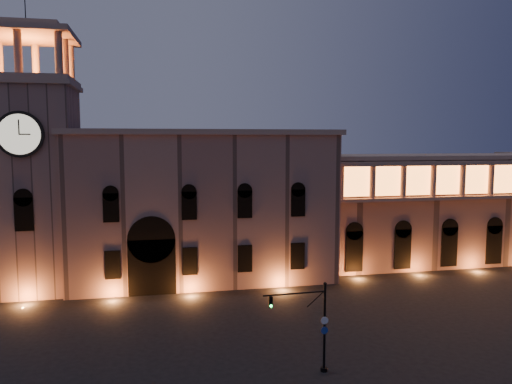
# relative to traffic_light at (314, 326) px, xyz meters

# --- Properties ---
(ground) EXTENTS (160.00, 160.00, 0.00)m
(ground) POSITION_rel_traffic_light_xyz_m (-3.22, 4.46, -3.43)
(ground) COLOR black
(ground) RESTS_ON ground
(government_building) EXTENTS (30.80, 12.80, 17.60)m
(government_building) POSITION_rel_traffic_light_xyz_m (-5.29, 26.39, 5.34)
(government_building) COLOR #8F695E
(government_building) RESTS_ON ground
(clock_tower) EXTENTS (9.80, 9.80, 32.40)m
(clock_tower) POSITION_rel_traffic_light_xyz_m (-23.72, 25.44, 9.07)
(clock_tower) COLOR #8F695E
(clock_tower) RESTS_ON ground
(colonnade_wing) EXTENTS (40.60, 11.50, 14.50)m
(colonnade_wing) POSITION_rel_traffic_light_xyz_m (28.78, 28.38, 3.91)
(colonnade_wing) COLOR #8A6358
(colonnade_wing) RESTS_ON ground
(traffic_light) EXTENTS (4.76, 0.56, 6.52)m
(traffic_light) POSITION_rel_traffic_light_xyz_m (0.00, 0.00, 0.00)
(traffic_light) COLOR black
(traffic_light) RESTS_ON ground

